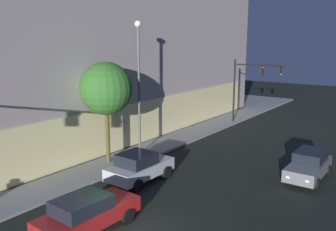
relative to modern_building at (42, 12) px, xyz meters
The scene contains 7 objects.
modern_building is the anchor object (origin of this frame).
traffic_light_far_corner 22.76m from the modern_building, 67.21° to the right, with size 0.53×4.83×6.13m.
street_lamp_sidewalk 19.26m from the modern_building, 106.85° to the right, with size 0.44×0.44×9.19m.
sidewalk_tree 19.73m from the modern_building, 114.61° to the right, with size 3.38×3.38×6.59m.
car_red 28.69m from the modern_building, 122.85° to the right, with size 4.68×2.23×1.60m.
car_silver 24.68m from the modern_building, 113.30° to the right, with size 4.19×2.24×1.73m.
car_grey 30.44m from the modern_building, 95.46° to the right, with size 4.35×1.99×1.64m.
Camera 1 is at (-10.15, -9.22, 8.04)m, focal length 38.83 mm.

